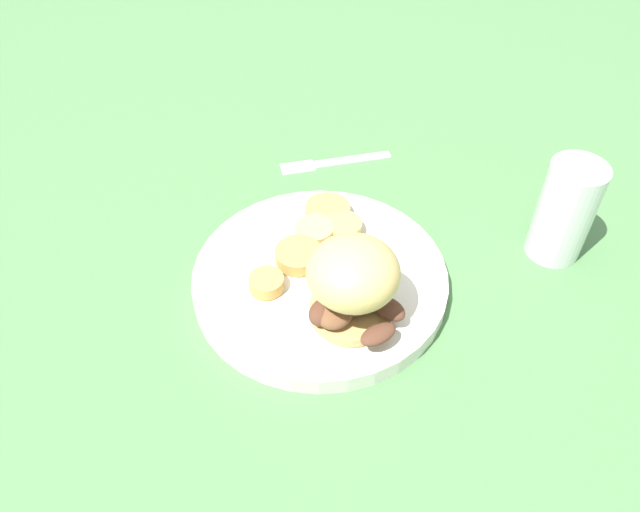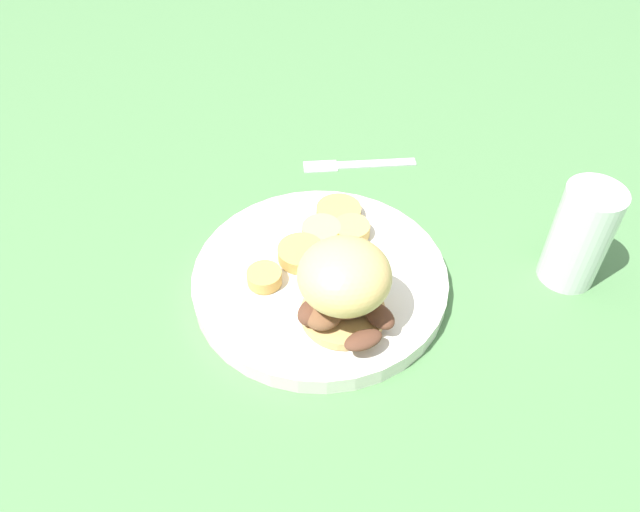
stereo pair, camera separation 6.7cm
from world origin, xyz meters
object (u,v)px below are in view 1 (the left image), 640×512
(dinner_plate, at_px, (320,278))
(drinking_glass, at_px, (565,211))
(sandwich, at_px, (353,283))
(fork, at_px, (334,162))

(dinner_plate, bearing_deg, drinking_glass, -21.67)
(sandwich, distance_m, fork, 0.30)
(fork, relative_size, drinking_glass, 1.24)
(dinner_plate, xyz_separation_m, sandwich, (-0.01, -0.07, 0.06))
(sandwich, relative_size, drinking_glass, 0.85)
(drinking_glass, bearing_deg, fork, 112.99)
(drinking_glass, bearing_deg, dinner_plate, 158.33)
(dinner_plate, distance_m, fork, 0.23)
(sandwich, relative_size, fork, 0.69)
(fork, height_order, drinking_glass, drinking_glass)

